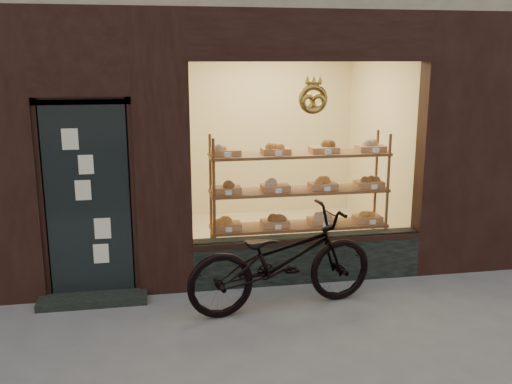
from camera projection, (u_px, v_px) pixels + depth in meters
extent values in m
plane|color=#575759|center=(321.00, 379.00, 4.70)|extent=(90.00, 90.00, 0.00)
cube|color=black|center=(307.00, 258.00, 6.76)|extent=(2.70, 0.25, 0.55)
cube|color=black|center=(88.00, 201.00, 6.08)|extent=(0.90, 0.04, 2.15)
cube|color=black|center=(93.00, 299.00, 6.17)|extent=(1.15, 0.35, 0.08)
torus|color=gold|center=(313.00, 99.00, 6.23)|extent=(0.33, 0.07, 0.33)
cube|color=brown|center=(298.00, 264.00, 7.21)|extent=(2.20, 0.45, 0.04)
cube|color=brown|center=(299.00, 226.00, 7.10)|extent=(2.20, 0.45, 0.03)
cube|color=brown|center=(299.00, 191.00, 7.00)|extent=(2.20, 0.45, 0.04)
cube|color=brown|center=(300.00, 154.00, 6.89)|extent=(2.20, 0.45, 0.04)
cylinder|color=brown|center=(214.00, 211.00, 6.66)|extent=(0.04, 0.04, 1.70)
cylinder|color=brown|center=(387.00, 203.00, 7.03)|extent=(0.04, 0.04, 1.70)
cylinder|color=brown|center=(211.00, 202.00, 7.03)|extent=(0.04, 0.04, 1.70)
cylinder|color=brown|center=(375.00, 195.00, 7.40)|extent=(0.04, 0.04, 1.70)
cube|color=#AE7851|center=(227.00, 225.00, 6.93)|extent=(0.34, 0.24, 0.07)
sphere|color=#C38435|center=(227.00, 219.00, 6.91)|extent=(0.11, 0.11, 0.11)
cube|color=white|center=(229.00, 230.00, 6.75)|extent=(0.07, 0.01, 0.05)
cube|color=#AE7851|center=(275.00, 223.00, 7.04)|extent=(0.34, 0.24, 0.07)
sphere|color=brown|center=(275.00, 216.00, 7.02)|extent=(0.11, 0.11, 0.11)
cube|color=white|center=(278.00, 227.00, 6.86)|extent=(0.08, 0.01, 0.05)
cube|color=#AE7851|center=(322.00, 221.00, 7.14)|extent=(0.34, 0.24, 0.07)
sphere|color=tan|center=(322.00, 214.00, 7.12)|extent=(0.11, 0.11, 0.11)
cube|color=white|center=(326.00, 225.00, 6.96)|extent=(0.07, 0.01, 0.05)
cube|color=#AE7851|center=(367.00, 218.00, 7.24)|extent=(0.34, 0.24, 0.07)
sphere|color=#C38435|center=(368.00, 212.00, 7.22)|extent=(0.11, 0.11, 0.11)
cube|color=white|center=(373.00, 222.00, 7.07)|extent=(0.08, 0.01, 0.05)
cube|color=#AE7851|center=(226.00, 189.00, 6.83)|extent=(0.34, 0.24, 0.07)
sphere|color=brown|center=(226.00, 182.00, 6.81)|extent=(0.11, 0.11, 0.11)
cube|color=white|center=(228.00, 193.00, 6.65)|extent=(0.07, 0.01, 0.06)
cube|color=#AE7851|center=(275.00, 187.00, 6.93)|extent=(0.34, 0.24, 0.07)
sphere|color=tan|center=(275.00, 181.00, 6.91)|extent=(0.11, 0.11, 0.11)
cube|color=white|center=(279.00, 191.00, 6.76)|extent=(0.08, 0.01, 0.06)
cube|color=#AE7851|center=(323.00, 186.00, 7.04)|extent=(0.34, 0.24, 0.07)
sphere|color=#C38435|center=(323.00, 179.00, 7.02)|extent=(0.11, 0.11, 0.11)
cube|color=white|center=(327.00, 189.00, 6.86)|extent=(0.07, 0.01, 0.06)
cube|color=#AE7851|center=(369.00, 184.00, 7.14)|extent=(0.34, 0.24, 0.07)
sphere|color=brown|center=(369.00, 177.00, 7.12)|extent=(0.11, 0.11, 0.11)
cube|color=white|center=(374.00, 187.00, 6.96)|extent=(0.08, 0.01, 0.06)
cube|color=#AE7851|center=(226.00, 152.00, 6.73)|extent=(0.34, 0.24, 0.07)
sphere|color=tan|center=(226.00, 145.00, 6.71)|extent=(0.11, 0.11, 0.11)
cube|color=white|center=(228.00, 155.00, 6.55)|extent=(0.07, 0.01, 0.06)
cube|color=#AE7851|center=(276.00, 151.00, 6.83)|extent=(0.34, 0.24, 0.07)
sphere|color=#C38435|center=(276.00, 144.00, 6.81)|extent=(0.11, 0.11, 0.11)
cube|color=white|center=(279.00, 153.00, 6.65)|extent=(0.08, 0.01, 0.06)
cube|color=#AE7851|center=(324.00, 150.00, 6.93)|extent=(0.34, 0.24, 0.07)
sphere|color=brown|center=(324.00, 143.00, 6.91)|extent=(0.11, 0.11, 0.11)
cube|color=white|center=(328.00, 152.00, 6.76)|extent=(0.07, 0.01, 0.06)
cube|color=#AE7851|center=(370.00, 148.00, 7.04)|extent=(0.34, 0.24, 0.07)
sphere|color=tan|center=(371.00, 141.00, 7.02)|extent=(0.11, 0.11, 0.11)
cube|color=white|center=(376.00, 151.00, 6.86)|extent=(0.08, 0.01, 0.06)
imported|color=black|center=(282.00, 260.00, 5.94)|extent=(2.13, 1.03, 1.07)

